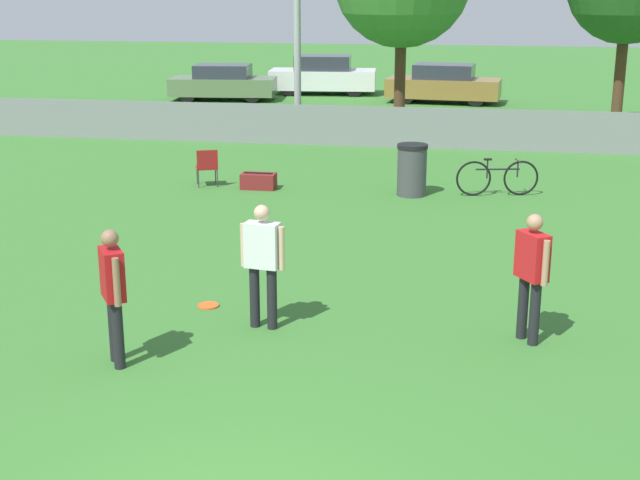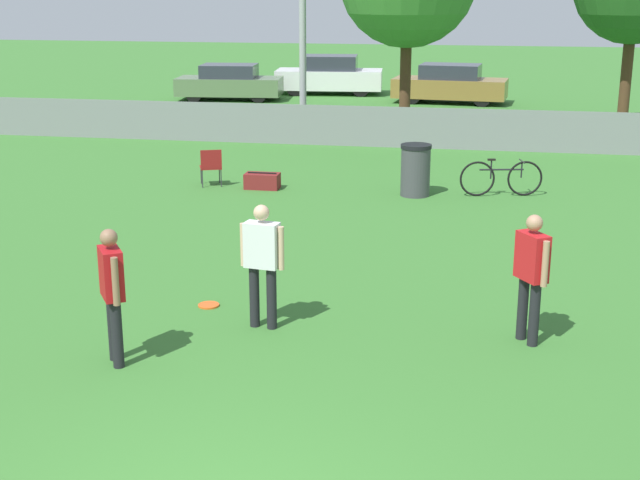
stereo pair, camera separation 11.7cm
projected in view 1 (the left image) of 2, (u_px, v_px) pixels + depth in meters
name	position (u px, v px, depth m)	size (l,w,h in m)	color
fence_backline	(406.00, 128.00, 23.96)	(27.26, 0.07, 1.21)	gray
player_defender_red	(113.00, 287.00, 10.17)	(0.42, 0.51, 1.63)	black
player_receiver_white	(263.00, 257.00, 11.29)	(0.59, 0.28, 1.63)	black
player_thrower_red	(532.00, 269.00, 10.84)	(0.42, 0.51, 1.63)	black
frisbee_disc	(208.00, 305.00, 12.29)	(0.29, 0.29, 0.03)	#E5591E
folding_chair_sideline	(207.00, 165.00, 19.42)	(0.59, 0.59, 0.83)	#333338
bicycle_sideline	(497.00, 178.00, 18.60)	(1.71, 0.52, 0.79)	black
trash_bin	(412.00, 170.00, 18.57)	(0.64, 0.64, 1.08)	#3F3F44
gear_bag_sideline	(259.00, 181.00, 19.28)	(0.74, 0.41, 0.36)	maroon
parked_car_olive	(223.00, 83.00, 33.77)	(4.08, 2.09, 1.34)	black
parked_car_white	(323.00, 75.00, 35.60)	(4.34, 2.18, 1.53)	black
parked_car_tan	(444.00, 84.00, 32.98)	(4.28, 2.08, 1.42)	black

